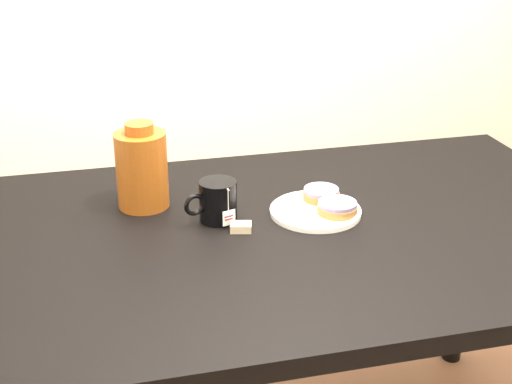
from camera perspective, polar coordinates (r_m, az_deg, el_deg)
table at (r=1.60m, az=4.07°, el=-5.30°), size 1.40×0.90×0.75m
plate at (r=1.61m, az=4.78°, el=-1.47°), size 0.21×0.21×0.02m
bagel_back at (r=1.65m, az=5.23°, el=-0.16°), size 0.11×0.11×0.03m
bagel_front at (r=1.59m, az=6.53°, el=-1.24°), size 0.13×0.13×0.03m
mug at (r=1.56m, az=-3.12°, el=-0.71°), size 0.13×0.10×0.09m
teabag_pouch at (r=1.53m, az=-1.22°, el=-2.83°), size 0.05×0.04×0.02m
bagel_package at (r=1.63m, az=-9.12°, el=1.86°), size 0.13×0.13×0.20m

